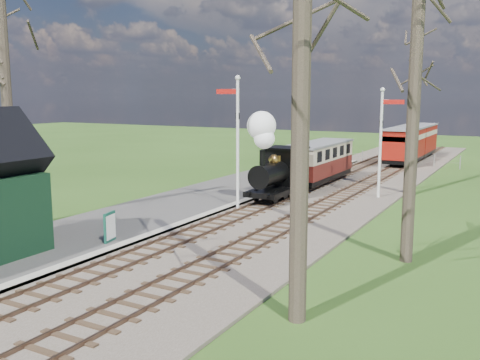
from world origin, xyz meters
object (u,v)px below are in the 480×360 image
object	(u,v)px
sign_board	(110,227)
coach	(319,160)
semaphore_far	(382,135)
red_carriage_a	(404,145)
locomotive	(276,162)
semaphore_near	(236,133)
red_carriage_b	(419,140)

from	to	relation	value
sign_board	coach	bearing A→B (deg)	83.69
semaphore_far	red_carriage_a	size ratio (longest dim) A/B	1.04
coach	red_carriage_a	size ratio (longest dim) A/B	1.28
locomotive	sign_board	distance (m)	10.25
sign_board	semaphore_near	bearing A→B (deg)	82.24
coach	red_carriage_b	xyz separation A→B (m)	(2.60, 16.82, 0.10)
semaphore_near	coach	world-z (taller)	semaphore_near
coach	red_carriage_b	size ratio (longest dim) A/B	1.28
red_carriage_a	sign_board	xyz separation A→B (m)	(-4.38, -27.39, -0.86)
red_carriage_a	semaphore_far	bearing A→B (deg)	-82.78
red_carriage_a	coach	bearing A→B (deg)	-102.94
locomotive	red_carriage_b	bearing A→B (deg)	83.49
locomotive	coach	xyz separation A→B (m)	(0.01, 6.06, -0.54)
locomotive	red_carriage_a	size ratio (longest dim) A/B	0.80
coach	red_carriage_a	bearing A→B (deg)	77.06
semaphore_far	red_carriage_a	xyz separation A→B (m)	(-1.77, 14.00, -1.76)
locomotive	red_carriage_b	world-z (taller)	locomotive
red_carriage_a	sign_board	world-z (taller)	red_carriage_a
locomotive	coach	world-z (taller)	locomotive
semaphore_far	red_carriage_b	world-z (taller)	semaphore_far
red_carriage_b	coach	bearing A→B (deg)	-98.79
red_carriage_a	red_carriage_b	size ratio (longest dim) A/B	1.00
red_carriage_a	red_carriage_b	world-z (taller)	same
locomotive	red_carriage_b	size ratio (longest dim) A/B	0.80
locomotive	red_carriage_a	world-z (taller)	locomotive
red_carriage_a	semaphore_near	bearing A→B (deg)	-99.56
semaphore_near	sign_board	xyz separation A→B (m)	(-1.01, -7.39, -2.89)
red_carriage_b	semaphore_far	bearing A→B (deg)	-84.80
sign_board	red_carriage_a	bearing A→B (deg)	80.92
semaphore_near	red_carriage_a	size ratio (longest dim) A/B	1.13
coach	sign_board	distance (m)	16.19
semaphore_near	sign_board	world-z (taller)	semaphore_near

